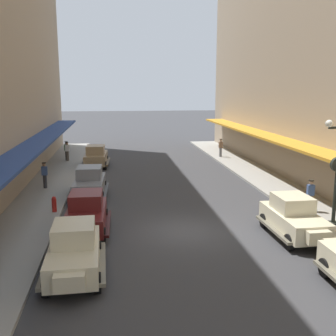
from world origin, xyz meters
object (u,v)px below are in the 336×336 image
pedestrian_4 (45,175)px  parked_car_5 (294,216)px  pedestrian_2 (310,195)px  parked_car_0 (89,182)px  pedestrian_0 (67,151)px  parked_car_3 (86,213)px  fire_hydrant (54,204)px  parked_car_2 (96,156)px  parked_car_4 (74,250)px  pedestrian_1 (66,150)px  pedestrian_3 (221,148)px

pedestrian_4 → parked_car_5: bearing=-39.3°
pedestrian_2 → pedestrian_4: size_ratio=1.00×
parked_car_0 → pedestrian_0: parked_car_0 is taller
parked_car_3 → fire_hydrant: (-1.84, 2.94, -0.38)m
parked_car_3 → parked_car_2: bearing=90.6°
parked_car_4 → pedestrian_1: bearing=96.8°
parked_car_0 → pedestrian_1: parked_car_0 is taller
parked_car_2 → fire_hydrant: bearing=-97.4°
parked_car_3 → pedestrian_2: (11.44, 1.25, 0.07)m
parked_car_2 → pedestrian_0: bearing=136.3°
pedestrian_1 → pedestrian_3: same height
parked_car_0 → parked_car_5: 12.22m
pedestrian_0 → fire_hydrant: bearing=-86.5°
fire_hydrant → pedestrian_0: bearing=93.5°
pedestrian_1 → pedestrian_2: size_ratio=1.00×
parked_car_3 → pedestrian_3: (11.27, 18.41, 0.07)m
parked_car_3 → pedestrian_4: size_ratio=2.57×
parked_car_4 → parked_car_5: same height
parked_car_0 → pedestrian_0: 12.37m
parked_car_4 → fire_hydrant: size_ratio=5.23×
parked_car_5 → pedestrian_1: parked_car_5 is taller
parked_car_5 → pedestrian_2: size_ratio=2.56×
parked_car_5 → fire_hydrant: (-10.95, 4.75, -0.38)m
pedestrian_2 → pedestrian_3: 17.17m
pedestrian_0 → parked_car_4: bearing=-83.3°
parked_car_3 → parked_car_5: bearing=-11.2°
parked_car_4 → pedestrian_3: bearing=63.3°
pedestrian_0 → pedestrian_4: (-0.36, -9.99, 0.00)m
parked_car_5 → fire_hydrant: bearing=156.6°
parked_car_0 → parked_car_5: bearing=-40.5°
parked_car_5 → pedestrian_3: parked_car_5 is taller
parked_car_3 → fire_hydrant: size_ratio=5.23×
parked_car_2 → parked_car_4: size_ratio=1.01×
parked_car_3 → parked_car_4: same height
parked_car_2 → pedestrian_1: parked_car_2 is taller
parked_car_4 → pedestrian_1: (-2.75, 22.88, 0.07)m
parked_car_0 → parked_car_3: bearing=-88.3°
fire_hydrant → pedestrian_2: size_ratio=0.49×
parked_car_5 → pedestrian_4: 15.83m
parked_car_2 → pedestrian_2: 18.57m
parked_car_3 → pedestrian_4: (-3.14, 8.23, 0.07)m
parked_car_2 → pedestrian_2: bearing=-51.3°
parked_car_3 → parked_car_4: (-0.15, -4.29, 0.00)m
parked_car_4 → pedestrian_4: bearing=103.4°
fire_hydrant → pedestrian_1: bearing=93.8°
parked_car_5 → parked_car_2: bearing=117.9°
pedestrian_1 → pedestrian_4: bearing=-91.3°
parked_car_3 → pedestrian_1: (-2.89, 18.59, 0.07)m
pedestrian_1 → pedestrian_3: size_ratio=1.00×
fire_hydrant → pedestrian_0: pedestrian_0 is taller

